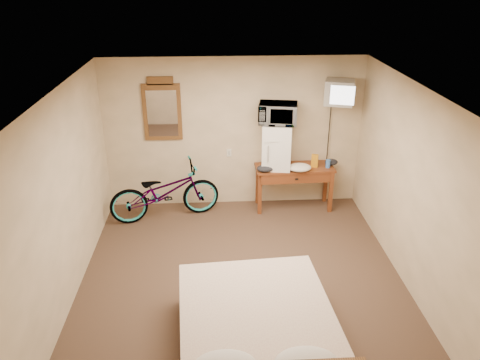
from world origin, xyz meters
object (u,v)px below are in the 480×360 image
at_px(crt_television, 339,92).
at_px(bed, 259,341).
at_px(blue_cup, 328,164).
at_px(wall_mirror, 162,110).
at_px(bicycle, 165,192).
at_px(microwave, 278,113).
at_px(desk, 295,175).
at_px(mini_fridge, 277,146).

height_order(crt_television, bed, crt_television).
bearing_deg(blue_cup, crt_television, 27.83).
xyz_separation_m(wall_mirror, bicycle, (0.00, -0.47, -1.21)).
xyz_separation_m(blue_cup, crt_television, (0.09, 0.05, 1.17)).
bearing_deg(blue_cup, microwave, 175.97).
relative_size(crt_television, bed, 0.28).
height_order(blue_cup, bicycle, bicycle).
bearing_deg(microwave, crt_television, 9.24).
height_order(blue_cup, bed, bed).
relative_size(desk, blue_cup, 9.77).
bearing_deg(blue_cup, wall_mirror, 173.56).
bearing_deg(mini_fridge, bicycle, -172.79).
distance_m(wall_mirror, bicycle, 1.30).
xyz_separation_m(blue_cup, bed, (-1.44, -3.34, -0.52)).
relative_size(wall_mirror, bed, 0.47).
distance_m(microwave, wall_mirror, 1.83).
distance_m(blue_cup, crt_television, 1.17).
bearing_deg(bicycle, mini_fridge, -97.40).
bearing_deg(wall_mirror, desk, -7.26).
bearing_deg(bed, blue_cup, 66.70).
relative_size(microwave, wall_mirror, 0.58).
height_order(microwave, bicycle, microwave).
bearing_deg(crt_television, blue_cup, -152.17).
bearing_deg(bicycle, microwave, -97.40).
relative_size(crt_television, wall_mirror, 0.60).
bearing_deg(wall_mirror, crt_television, -5.19).
distance_m(desk, blue_cup, 0.57).
bearing_deg(bicycle, desk, -99.24).
xyz_separation_m(microwave, bicycle, (-1.81, -0.23, -1.20)).
bearing_deg(wall_mirror, microwave, -7.55).
height_order(desk, blue_cup, blue_cup).
bearing_deg(wall_mirror, mini_fridge, -7.56).
relative_size(desk, crt_television, 2.11).
relative_size(blue_cup, wall_mirror, 0.13).
xyz_separation_m(wall_mirror, bed, (1.22, -3.64, -1.38)).
relative_size(blue_cup, crt_television, 0.22).
xyz_separation_m(crt_television, bed, (-1.54, -3.39, -1.69)).
distance_m(mini_fridge, bed, 3.55).
distance_m(desk, bicycle, 2.14).
xyz_separation_m(blue_cup, bicycle, (-2.66, -0.17, -0.35)).
relative_size(desk, mini_fridge, 1.73).
relative_size(wall_mirror, bicycle, 0.58).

